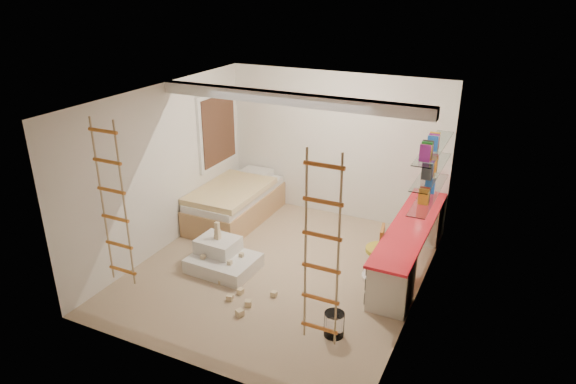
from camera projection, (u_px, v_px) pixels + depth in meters
The scene contains 15 objects.
floor at pixel (279, 270), 7.67m from camera, with size 4.50×4.50×0.00m, color tan.
ceiling_beam at pixel (288, 99), 6.95m from camera, with size 4.00×0.18×0.16m, color white.
window_frame at pixel (217, 129), 9.10m from camera, with size 0.06×1.15×1.35m, color white.
window_blind at pixel (219, 130), 9.09m from camera, with size 0.02×1.00×1.20m, color #4C2D1E.
rope_ladder_left at pixel (113, 205), 6.16m from camera, with size 0.41×0.04×2.13m, color #C37821, non-canonical shape.
rope_ladder_right at pixel (322, 252), 5.09m from camera, with size 0.41×0.04×2.13m, color #C66521, non-canonical shape.
waste_bin at pixel (334, 324), 6.21m from camera, with size 0.25×0.25×0.31m, color white.
desk at pixel (410, 245), 7.55m from camera, with size 0.56×2.80×0.75m.
shelves at pixel (432, 171), 7.29m from camera, with size 0.25×1.80×0.71m.
bed at pixel (236, 203), 9.15m from camera, with size 1.02×2.00×0.69m.
task_lamp at pixel (425, 177), 8.08m from camera, with size 0.14×0.36×0.57m.
swivel_chair at pixel (380, 260), 7.34m from camera, with size 0.55×0.55×0.81m.
play_platform at pixel (222, 258), 7.66m from camera, with size 0.99×0.79×0.43m.
toy_blocks at pixel (231, 268), 7.26m from camera, with size 1.30×1.07×0.70m.
books at pixel (433, 160), 7.22m from camera, with size 0.14×0.70×0.92m.
Camera 1 is at (2.97, -5.92, 4.03)m, focal length 32.00 mm.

